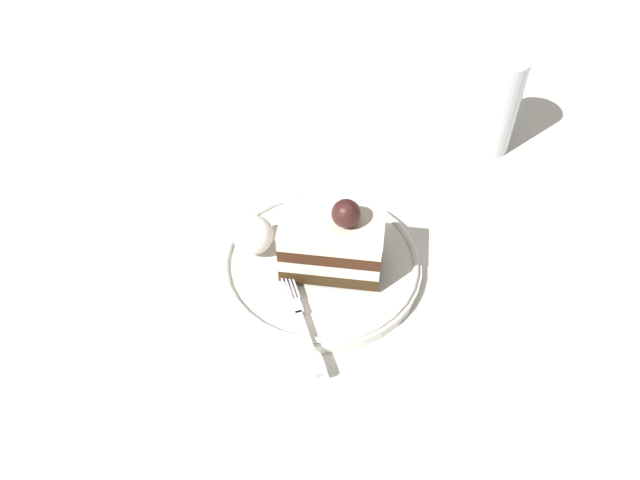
{
  "coord_description": "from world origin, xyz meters",
  "views": [
    {
      "loc": [
        0.38,
        0.06,
        0.47
      ],
      "look_at": [
        0.0,
        -0.02,
        0.05
      ],
      "focal_mm": 34.31,
      "sensor_mm": 36.0,
      "label": 1
    }
  ],
  "objects_px": {
    "cake_slice": "(332,243)",
    "fork": "(301,320)",
    "dessert_plate": "(320,266)",
    "drink_glass_near": "(491,108)",
    "whipped_cream_dollop": "(252,236)"
  },
  "relations": [
    {
      "from": "whipped_cream_dollop",
      "to": "drink_glass_near",
      "type": "height_order",
      "value": "drink_glass_near"
    },
    {
      "from": "dessert_plate",
      "to": "cake_slice",
      "type": "distance_m",
      "value": 0.04
    },
    {
      "from": "fork",
      "to": "dessert_plate",
      "type": "bearing_deg",
      "value": 178.42
    },
    {
      "from": "dessert_plate",
      "to": "fork",
      "type": "xyz_separation_m",
      "value": [
        0.07,
        -0.0,
        0.01
      ]
    },
    {
      "from": "fork",
      "to": "drink_glass_near",
      "type": "xyz_separation_m",
      "value": [
        -0.31,
        0.15,
        0.03
      ]
    },
    {
      "from": "fork",
      "to": "drink_glass_near",
      "type": "distance_m",
      "value": 0.35
    },
    {
      "from": "cake_slice",
      "to": "fork",
      "type": "bearing_deg",
      "value": -11.35
    },
    {
      "from": "cake_slice",
      "to": "drink_glass_near",
      "type": "distance_m",
      "value": 0.28
    },
    {
      "from": "dessert_plate",
      "to": "cake_slice",
      "type": "height_order",
      "value": "cake_slice"
    },
    {
      "from": "dessert_plate",
      "to": "whipped_cream_dollop",
      "type": "bearing_deg",
      "value": -91.11
    },
    {
      "from": "cake_slice",
      "to": "whipped_cream_dollop",
      "type": "distance_m",
      "value": 0.08
    },
    {
      "from": "whipped_cream_dollop",
      "to": "fork",
      "type": "relative_size",
      "value": 0.39
    },
    {
      "from": "dessert_plate",
      "to": "fork",
      "type": "bearing_deg",
      "value": -1.58
    },
    {
      "from": "drink_glass_near",
      "to": "fork",
      "type": "bearing_deg",
      "value": -26.36
    },
    {
      "from": "dessert_plate",
      "to": "drink_glass_near",
      "type": "relative_size",
      "value": 1.68
    }
  ]
}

